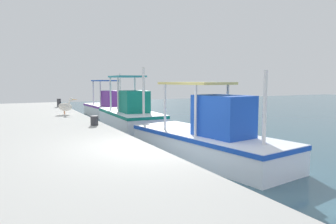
% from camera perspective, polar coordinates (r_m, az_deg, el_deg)
% --- Properties ---
extents(fishing_boat_nearest, '(6.11, 2.09, 2.85)m').
position_cam_1_polar(fishing_boat_nearest, '(21.14, -10.84, 0.74)').
color(fishing_boat_nearest, white).
rests_on(fishing_boat_nearest, ground).
extents(fishing_boat_second, '(5.02, 2.02, 2.99)m').
position_cam_1_polar(fishing_boat_second, '(14.72, -6.91, -0.97)').
color(fishing_boat_second, white).
rests_on(fishing_boat_second, ground).
extents(fishing_boat_third, '(6.03, 2.75, 2.69)m').
position_cam_1_polar(fishing_boat_third, '(9.68, 7.50, -4.78)').
color(fishing_boat_third, white).
rests_on(fishing_boat_third, ground).
extents(pelican, '(0.58, 0.95, 0.82)m').
position_cam_1_polar(pelican, '(15.78, -18.41, 1.03)').
color(pelican, tan).
rests_on(pelican, quay_pier).
extents(mooring_bollard_nearest, '(0.24, 0.24, 0.51)m').
position_cam_1_polar(mooring_bollard_nearest, '(20.58, -19.45, 1.63)').
color(mooring_bollard_nearest, '#333338').
rests_on(mooring_bollard_nearest, quay_pier).
extents(mooring_bollard_second, '(0.27, 0.27, 0.35)m').
position_cam_1_polar(mooring_bollard_second, '(11.60, -13.42, -1.55)').
color(mooring_bollard_second, '#333338').
rests_on(mooring_bollard_second, quay_pier).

